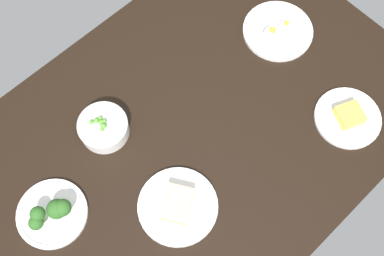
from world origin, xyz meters
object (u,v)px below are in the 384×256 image
plate_cheese (348,117)px  bowl_peas (104,127)px  plate_eggs (278,30)px  plate_broccoli (52,213)px  plate_sandwich (178,206)px

plate_cheese → bowl_peas: bearing=140.0°
plate_eggs → bowl_peas: bearing=169.7°
bowl_peas → plate_broccoli: bearing=-159.6°
plate_broccoli → plate_cheese: plate_broccoli is taller
plate_broccoli → bowl_peas: plate_broccoli is taller
plate_eggs → plate_cheese: (-6.59, -32.46, -0.03)cm
plate_broccoli → plate_sandwich: size_ratio=0.88×
plate_broccoli → plate_sandwich: plate_broccoli is taller
plate_broccoli → plate_eggs: 81.81cm
plate_eggs → plate_cheese: size_ratio=1.13×
plate_broccoli → plate_sandwich: 31.56cm
plate_eggs → plate_cheese: bearing=-101.5°
plate_broccoli → plate_eggs: bearing=-1.0°
plate_eggs → plate_sandwich: 60.42cm
bowl_peas → plate_eggs: bearing=-10.3°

